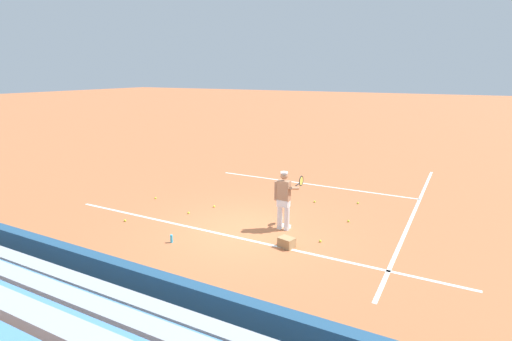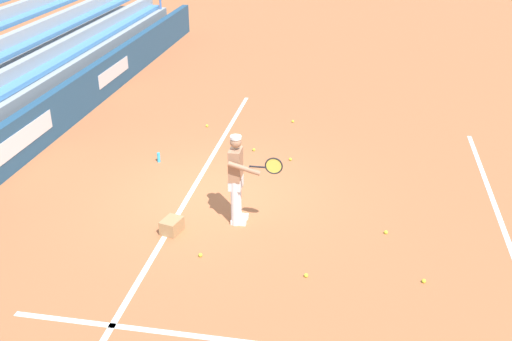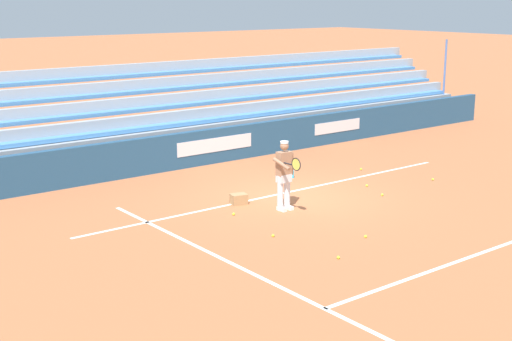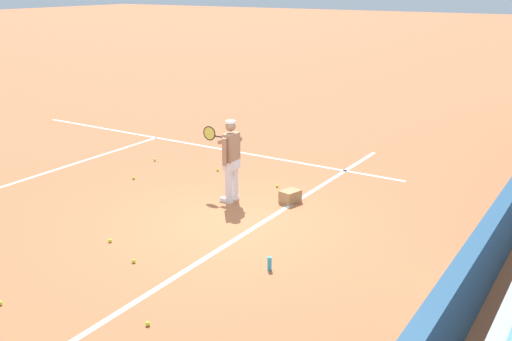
# 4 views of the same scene
# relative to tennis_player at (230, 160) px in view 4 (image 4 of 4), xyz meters

# --- Properties ---
(ground_plane) EXTENTS (160.00, 160.00, 0.00)m
(ground_plane) POSITION_rel_tennis_player_xyz_m (-0.95, -0.68, -0.89)
(ground_plane) COLOR #B7663D
(court_baseline_white) EXTENTS (12.00, 0.10, 0.01)m
(court_baseline_white) POSITION_rel_tennis_player_xyz_m (-0.95, -1.18, -0.89)
(court_baseline_white) COLOR white
(court_baseline_white) RESTS_ON ground
(court_sideline_white) EXTENTS (0.10, 12.00, 0.01)m
(court_sideline_white) POSITION_rel_tennis_player_xyz_m (3.16, 3.32, -0.89)
(court_sideline_white) COLOR white
(court_sideline_white) RESTS_ON ground
(court_service_line_white) EXTENTS (8.22, 0.10, 0.01)m
(court_service_line_white) POSITION_rel_tennis_player_xyz_m (-0.95, 4.82, -0.89)
(court_service_line_white) COLOR white
(court_service_line_white) RESTS_ON ground
(back_wall_sponsor_board) EXTENTS (27.97, 0.25, 1.10)m
(back_wall_sponsor_board) POSITION_rel_tennis_player_xyz_m (-0.96, -5.29, -0.34)
(back_wall_sponsor_board) COLOR navy
(back_wall_sponsor_board) RESTS_ON ground
(tennis_player) EXTENTS (0.58, 0.99, 1.71)m
(tennis_player) POSITION_rel_tennis_player_xyz_m (0.00, 0.00, 0.00)
(tennis_player) COLOR silver
(tennis_player) RESTS_ON ground
(ball_box_cardboard) EXTENTS (0.46, 0.39, 0.26)m
(ball_box_cardboard) POSITION_rel_tennis_player_xyz_m (0.58, -1.09, -0.76)
(ball_box_cardboard) COLOR #A87F51
(ball_box_cardboard) RESTS_ON ground
(tennis_ball_midcourt) EXTENTS (0.07, 0.07, 0.07)m
(tennis_ball_midcourt) POSITION_rel_tennis_player_xyz_m (1.25, -0.39, -0.86)
(tennis_ball_midcourt) COLOR #CCE533
(tennis_ball_midcourt) RESTS_ON ground
(tennis_ball_far_left) EXTENTS (0.07, 0.07, 0.07)m
(tennis_ball_far_left) POSITION_rel_tennis_player_xyz_m (1.34, 3.27, -0.86)
(tennis_ball_far_left) COLOR #CCE533
(tennis_ball_far_left) RESTS_ON ground
(tennis_ball_stray_back) EXTENTS (0.07, 0.07, 0.07)m
(tennis_ball_stray_back) POSITION_rel_tennis_player_xyz_m (1.51, 1.43, -0.86)
(tennis_ball_stray_back) COLOR #CCE533
(tennis_ball_stray_back) RESTS_ON ground
(tennis_ball_far_right) EXTENTS (0.07, 0.07, 0.07)m
(tennis_ball_far_right) POSITION_rel_tennis_player_xyz_m (-3.23, -0.29, -0.86)
(tennis_ball_far_right) COLOR #CCE533
(tennis_ball_far_right) RESTS_ON ground
(tennis_ball_on_baseline) EXTENTS (0.07, 0.07, 0.07)m
(tennis_ball_on_baseline) POSITION_rel_tennis_player_xyz_m (-2.85, 0.63, -0.86)
(tennis_ball_on_baseline) COLOR #CCE533
(tennis_ball_on_baseline) RESTS_ON ground
(tennis_ball_by_box) EXTENTS (0.07, 0.07, 0.07)m
(tennis_ball_by_box) POSITION_rel_tennis_player_xyz_m (-5.22, 0.39, -0.86)
(tennis_ball_by_box) COLOR #CCE533
(tennis_ball_by_box) RESTS_ON ground
(tennis_ball_toward_net) EXTENTS (0.07, 0.07, 0.07)m
(tennis_ball_toward_net) POSITION_rel_tennis_player_xyz_m (-0.04, 2.71, -0.86)
(tennis_ball_toward_net) COLOR #CCE533
(tennis_ball_toward_net) RESTS_ON ground
(tennis_ball_near_player) EXTENTS (0.07, 0.07, 0.07)m
(tennis_ball_near_player) POSITION_rel_tennis_player_xyz_m (-4.51, -1.75, -0.86)
(tennis_ball_near_player) COLOR #CCE533
(tennis_ball_near_player) RESTS_ON ground
(water_bottle) EXTENTS (0.07, 0.07, 0.22)m
(water_bottle) POSITION_rel_tennis_player_xyz_m (-2.25, -2.29, -0.78)
(water_bottle) COLOR #33B2E5
(water_bottle) RESTS_ON ground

